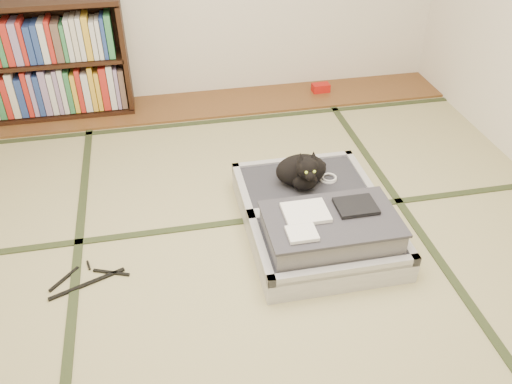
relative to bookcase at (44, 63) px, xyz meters
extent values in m
plane|color=tan|center=(1.28, -2.07, -0.45)|extent=(4.50, 4.50, 0.00)
cube|color=brown|center=(1.28, -0.07, -0.44)|extent=(4.00, 0.50, 0.02)
cube|color=#AF130E|center=(2.25, -0.04, -0.40)|extent=(0.15, 0.10, 0.07)
cube|color=#2D381E|center=(0.28, -2.07, -0.45)|extent=(0.05, 4.50, 0.01)
cube|color=#2D381E|center=(2.28, -2.07, -0.45)|extent=(0.05, 4.50, 0.01)
cube|color=#2D381E|center=(1.28, -1.67, -0.45)|extent=(4.00, 0.05, 0.01)
cube|color=#2D381E|center=(1.28, -0.37, -0.45)|extent=(4.00, 0.05, 0.01)
cube|color=black|center=(0.62, 0.00, 0.02)|extent=(0.04, 0.29, 0.82)
cube|color=black|center=(0.00, 0.00, -0.42)|extent=(1.27, 0.29, 0.04)
cube|color=black|center=(0.00, 0.00, 0.46)|extent=(1.27, 0.29, 0.04)
cube|color=black|center=(0.00, 0.00, 0.02)|extent=(1.22, 0.29, 0.03)
cube|color=black|center=(0.00, 0.14, 0.02)|extent=(1.27, 0.02, 0.82)
cube|color=gray|center=(0.00, -0.02, -0.20)|extent=(1.15, 0.20, 0.35)
cube|color=gray|center=(0.00, -0.02, 0.21)|extent=(1.15, 0.20, 0.31)
cube|color=silver|center=(1.67, -2.09, -0.38)|extent=(0.82, 0.55, 0.14)
cube|color=#313038|center=(1.67, -2.09, -0.34)|extent=(0.73, 0.46, 0.11)
cube|color=silver|center=(1.67, -2.34, -0.30)|extent=(0.82, 0.04, 0.05)
cube|color=silver|center=(1.67, -1.84, -0.30)|extent=(0.82, 0.04, 0.05)
cube|color=silver|center=(1.28, -2.09, -0.30)|extent=(0.04, 0.55, 0.05)
cube|color=silver|center=(2.05, -2.09, -0.30)|extent=(0.04, 0.55, 0.05)
cube|color=silver|center=(1.67, -1.55, -0.38)|extent=(0.82, 0.55, 0.14)
cube|color=#313038|center=(1.67, -1.55, -0.34)|extent=(0.73, 0.46, 0.11)
cube|color=silver|center=(1.67, -1.80, -0.30)|extent=(0.82, 0.04, 0.05)
cube|color=silver|center=(1.67, -1.30, -0.30)|extent=(0.82, 0.04, 0.05)
cube|color=silver|center=(1.28, -1.55, -0.30)|extent=(0.04, 0.55, 0.05)
cube|color=silver|center=(2.05, -1.55, -0.30)|extent=(0.04, 0.55, 0.05)
cylinder|color=black|center=(1.67, -1.82, -0.30)|extent=(0.74, 0.03, 0.03)
cube|color=gray|center=(1.67, -2.09, -0.24)|extent=(0.70, 0.43, 0.14)
cube|color=#3C3B43|center=(1.67, -2.09, -0.16)|extent=(0.72, 0.45, 0.02)
cube|color=white|center=(1.53, -2.04, -0.14)|extent=(0.24, 0.20, 0.02)
cube|color=black|center=(1.82, -2.04, -0.14)|extent=(0.22, 0.17, 0.02)
cube|color=white|center=(1.47, -2.20, -0.14)|extent=(0.15, 0.13, 0.02)
cube|color=white|center=(1.43, -2.36, -0.37)|extent=(0.07, 0.01, 0.05)
cube|color=white|center=(1.56, -2.36, -0.39)|extent=(0.05, 0.01, 0.04)
cube|color=orange|center=(1.94, -2.36, -0.37)|extent=(0.05, 0.01, 0.04)
cube|color=#197F33|center=(1.86, -2.36, -0.35)|extent=(0.04, 0.01, 0.03)
ellipsoid|color=black|center=(1.64, -1.56, -0.20)|extent=(0.32, 0.21, 0.20)
ellipsoid|color=black|center=(1.64, -1.65, -0.22)|extent=(0.16, 0.11, 0.11)
ellipsoid|color=black|center=(1.64, -1.68, -0.10)|extent=(0.14, 0.12, 0.13)
sphere|color=black|center=(1.64, -1.74, -0.12)|extent=(0.06, 0.06, 0.06)
cone|color=black|center=(1.60, -1.66, -0.03)|extent=(0.05, 0.06, 0.06)
cone|color=black|center=(1.68, -1.66, -0.03)|extent=(0.05, 0.06, 0.06)
sphere|color=#A5BF33|center=(1.62, -1.74, -0.09)|extent=(0.02, 0.02, 0.02)
sphere|color=#A5BF33|center=(1.67, -1.74, -0.09)|extent=(0.02, 0.02, 0.02)
cylinder|color=black|center=(1.75, -1.46, -0.27)|extent=(0.19, 0.11, 0.03)
torus|color=white|center=(1.82, -1.55, -0.29)|extent=(0.11, 0.11, 0.02)
torus|color=white|center=(1.83, -1.56, -0.27)|extent=(0.10, 0.10, 0.01)
cube|color=black|center=(0.34, -2.03, -0.44)|extent=(0.39, 0.17, 0.01)
cube|color=black|center=(0.22, -1.97, -0.44)|extent=(0.15, 0.17, 0.01)
cube|color=black|center=(0.47, -1.97, -0.44)|extent=(0.20, 0.09, 0.01)
cylinder|color=black|center=(0.34, -1.89, -0.44)|extent=(0.03, 0.07, 0.01)
camera|label=1|loc=(0.82, -4.22, 1.65)|focal=38.00mm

